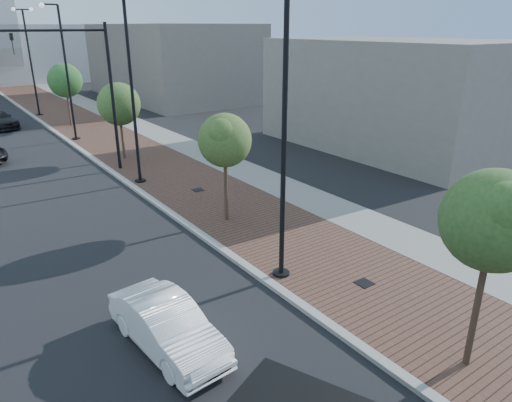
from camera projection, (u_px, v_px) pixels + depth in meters
sidewalk at (91, 122)px, 39.82m from camera, size 7.00×140.00×0.12m
concrete_strip at (122, 119)px, 41.28m from camera, size 2.40×140.00×0.13m
curb at (48, 127)px, 37.92m from camera, size 0.30×140.00×0.14m
white_sedan at (167, 326)px, 11.80m from camera, size 1.76×4.12×1.32m
pedestrian at (225, 144)px, 28.49m from camera, size 0.81×0.61×2.00m
streetlight_1 at (281, 150)px, 13.79m from camera, size 1.44×0.56×9.21m
streetlight_2 at (132, 91)px, 22.84m from camera, size 1.72×0.56×9.28m
streetlight_3 at (66, 79)px, 32.10m from camera, size 1.44×0.56×9.21m
streetlight_4 at (31, 62)px, 41.14m from camera, size 1.72×0.56×9.28m
traffic_mast at (94, 83)px, 24.58m from camera, size 5.09×0.20×8.00m
tree_0 at (494, 220)px, 10.02m from camera, size 2.33×2.27×5.03m
tree_1 at (225, 140)px, 18.54m from camera, size 2.24×2.16×4.62m
tree_2 at (120, 104)px, 27.73m from camera, size 2.56×2.54×4.70m
tree_3 at (66, 81)px, 36.77m from camera, size 2.66×2.66×5.09m
commercial_block_ne at (170, 61)px, 52.82m from camera, size 12.00×22.00×8.00m
commercial_block_e at (393, 94)px, 31.19m from camera, size 10.00×16.00×7.00m
utility_cover_1 at (364, 283)px, 14.79m from camera, size 0.50×0.50×0.02m
utility_cover_2 at (198, 190)px, 23.18m from camera, size 0.50×0.50×0.02m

